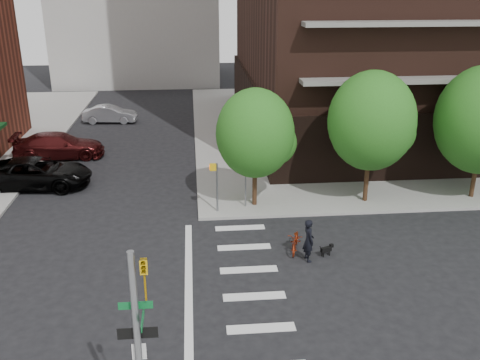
{
  "coord_description": "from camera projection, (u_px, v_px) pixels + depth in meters",
  "views": [
    {
      "loc": [
        0.86,
        -17.38,
        11.4
      ],
      "look_at": [
        3.0,
        6.0,
        2.5
      ],
      "focal_mm": 40.0,
      "sensor_mm": 36.0,
      "label": 1
    }
  ],
  "objects": [
    {
      "name": "dog_walker",
      "position": [
        309.0,
        240.0,
        22.71
      ],
      "size": [
        0.76,
        0.56,
        1.9
      ],
      "primitive_type": "imported",
      "rotation": [
        0.0,
        0.0,
        1.73
      ],
      "color": "black",
      "rests_on": "ground"
    },
    {
      "name": "parked_car_black",
      "position": [
        36.0,
        173.0,
        30.79
      ],
      "size": [
        3.34,
        6.39,
        1.72
      ],
      "primitive_type": "imported",
      "rotation": [
        0.0,
        0.0,
        1.49
      ],
      "color": "black",
      "rests_on": "ground"
    },
    {
      "name": "crosswalk",
      "position": [
        234.0,
        297.0,
        20.33
      ],
      "size": [
        3.85,
        13.0,
        0.01
      ],
      "color": "silver",
      "rests_on": "ground"
    },
    {
      "name": "parked_car_maroon",
      "position": [
        59.0,
        145.0,
        35.86
      ],
      "size": [
        2.63,
        6.0,
        1.71
      ],
      "primitive_type": "imported",
      "rotation": [
        0.0,
        0.0,
        1.61
      ],
      "color": "#461112",
      "rests_on": "ground"
    },
    {
      "name": "dog",
      "position": [
        327.0,
        249.0,
        23.29
      ],
      "size": [
        0.61,
        0.35,
        0.51
      ],
      "rotation": [
        0.0,
        0.0,
        0.37
      ],
      "color": "black",
      "rests_on": "ground"
    },
    {
      "name": "parked_car_silver",
      "position": [
        110.0,
        114.0,
        44.67
      ],
      "size": [
        1.85,
        4.49,
        1.45
      ],
      "primitive_type": "imported",
      "rotation": [
        0.0,
        0.0,
        1.5
      ],
      "color": "#A6A8AD",
      "rests_on": "ground"
    },
    {
      "name": "sidewalk_ne",
      "position": [
        433.0,
        125.0,
        43.75
      ],
      "size": [
        39.0,
        33.0,
        0.15
      ],
      "primitive_type": "cube",
      "color": "gray",
      "rests_on": "ground"
    },
    {
      "name": "tree_a",
      "position": [
        255.0,
        133.0,
        26.97
      ],
      "size": [
        4.0,
        4.0,
        5.9
      ],
      "color": "#301E11",
      "rests_on": "sidewalk_ne"
    },
    {
      "name": "scooter",
      "position": [
        296.0,
        241.0,
        23.69
      ],
      "size": [
        1.13,
        1.93,
        0.96
      ],
      "primitive_type": "imported",
      "rotation": [
        0.0,
        0.0,
        -0.29
      ],
      "color": "maroon",
      "rests_on": "ground"
    },
    {
      "name": "tree_b",
      "position": [
        372.0,
        121.0,
        27.31
      ],
      "size": [
        4.5,
        4.5,
        6.65
      ],
      "color": "#301E11",
      "rests_on": "sidewalk_ne"
    },
    {
      "name": "pedestrian_signal",
      "position": [
        223.0,
        179.0,
        27.06
      ],
      "size": [
        2.18,
        0.67,
        2.6
      ],
      "color": "slate",
      "rests_on": "sidewalk_ne"
    },
    {
      "name": "ground",
      "position": [
        175.0,
        301.0,
        20.15
      ],
      "size": [
        120.0,
        120.0,
        0.0
      ],
      "primitive_type": "plane",
      "color": "black",
      "rests_on": "ground"
    }
  ]
}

